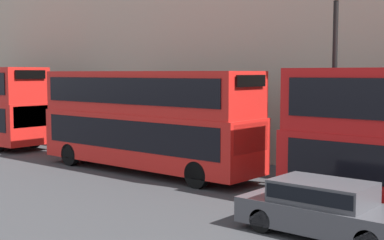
% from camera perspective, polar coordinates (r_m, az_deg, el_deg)
% --- Properties ---
extents(bus_second_in_queue, '(2.59, 10.65, 4.26)m').
position_cam_1_polar(bus_second_in_queue, '(22.60, -4.92, 0.37)').
color(bus_second_in_queue, red).
rests_on(bus_second_in_queue, ground).
extents(car_hatchback, '(1.82, 4.50, 1.43)m').
position_cam_1_polar(car_hatchback, '(14.34, 13.97, -9.00)').
color(car_hatchback, '#47474C').
rests_on(car_hatchback, ground).
extents(street_lamp, '(0.44, 0.44, 7.13)m').
position_cam_1_polar(street_lamp, '(19.49, 14.97, 5.35)').
color(street_lamp, black).
rests_on(street_lamp, ground).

